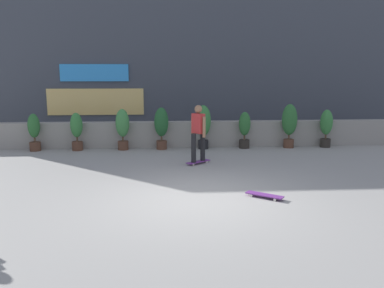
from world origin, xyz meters
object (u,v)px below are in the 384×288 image
Objects in this scene: potted_plant_7 at (326,126)px; skater_by_wall_left at (198,132)px; potted_plant_1 at (77,130)px; skateboard_near_camera at (265,195)px; potted_plant_2 at (123,127)px; potted_plant_5 at (245,128)px; potted_plant_0 at (34,131)px; potted_plant_6 at (289,122)px; potted_plant_4 at (203,124)px; potted_plant_3 at (161,125)px.

potted_plant_7 is 0.78× the size of skater_by_wall_left.
skateboard_near_camera is at bearing -47.64° from potted_plant_1.
potted_plant_2 is at bearing 180.00° from potted_plant_7.
potted_plant_1 is 1.01× the size of potted_plant_5.
potted_plant_7 is (8.63, 0.00, 0.04)m from potted_plant_1.
potted_plant_5 is 0.95× the size of potted_plant_7.
potted_plant_0 is at bearing 139.36° from skateboard_near_camera.
potted_plant_6 reaches higher than potted_plant_1.
potted_plant_4 is at bearing -180.00° from potted_plant_7.
potted_plant_0 is at bearing 180.00° from potted_plant_4.
potted_plant_5 reaches higher than potted_plant_0.
potted_plant_2 is 5.77m from potted_plant_6.
potted_plant_7 is (4.34, 0.00, -0.13)m from potted_plant_4.
potted_plant_2 is 0.91× the size of potted_plant_6.
skateboard_near_camera is (0.76, -5.54, -0.82)m from potted_plant_4.
potted_plant_6 reaches higher than potted_plant_3.
potted_plant_1 is at bearing 180.00° from potted_plant_6.
potted_plant_5 is at bearing 0.00° from potted_plant_3.
potted_plant_2 is 0.82× the size of skater_by_wall_left.
potted_plant_1 is 7.52m from skateboard_near_camera.
potted_plant_4 is (1.44, -0.00, 0.05)m from potted_plant_3.
potted_plant_1 is 0.84× the size of potted_plant_6.
skater_by_wall_left is at bearing -99.01° from potted_plant_4.
skater_by_wall_left reaches higher than potted_plant_0.
potted_plant_3 is at bearing 180.00° from potted_plant_7.
potted_plant_1 is at bearing 180.00° from potted_plant_7.
skateboard_near_camera is (-2.25, -5.54, -0.83)m from potted_plant_6.
skater_by_wall_left is (-0.37, -2.31, 0.06)m from potted_plant_4.
potted_plant_4 is 2.34m from skater_by_wall_left.
potted_plant_5 is 2.90m from potted_plant_7.
potted_plant_7 is (10.03, -0.00, 0.06)m from potted_plant_0.
skater_by_wall_left is at bearing -128.05° from potted_plant_5.
potted_plant_6 is at bearing 34.29° from skater_by_wall_left.
potted_plant_7 is 1.75× the size of skateboard_near_camera.
potted_plant_4 is at bearing -0.00° from potted_plant_3.
skater_by_wall_left is at bearing -153.90° from potted_plant_7.
potted_plant_2 is (2.94, -0.00, 0.11)m from potted_plant_0.
potted_plant_7 is at bearing 0.00° from potted_plant_2.
skater_by_wall_left is 3.53m from skateboard_near_camera.
potted_plant_2 is at bearing 122.39° from skateboard_near_camera.
potted_plant_4 is at bearing 80.99° from skater_by_wall_left.
potted_plant_2 reaches higher than skateboard_near_camera.
potted_plant_2 is 1.05× the size of potted_plant_7.
potted_plant_7 is at bearing 26.10° from skater_by_wall_left.
potted_plant_2 is 1.83× the size of skateboard_near_camera.
potted_plant_3 is (4.25, -0.00, 0.14)m from potted_plant_0.
potted_plant_2 is 0.97× the size of potted_plant_3.
potted_plant_7 is at bearing 57.12° from skateboard_near_camera.
potted_plant_7 reaches higher than potted_plant_0.
skateboard_near_camera is (5.05, -5.54, -0.64)m from potted_plant_1.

